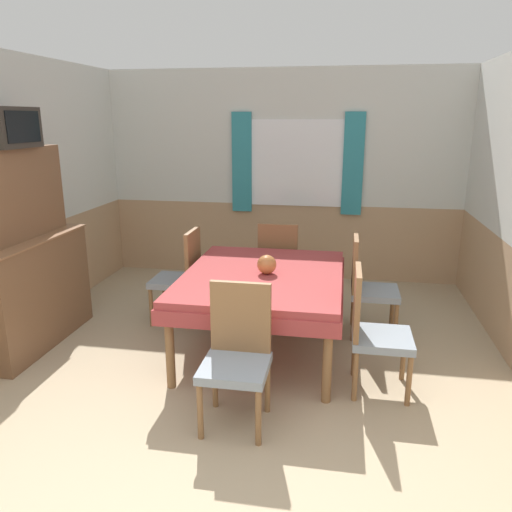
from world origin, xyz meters
TOP-DOWN VIEW (x-y plane):
  - wall_back at (0.01, 4.44)m, footprint 4.83×0.10m
  - wall_left at (-2.24, 2.21)m, footprint 0.05×4.82m
  - dining_table at (0.12, 2.22)m, footprint 1.38×1.71m
  - chair_left_far at (-0.79, 2.74)m, footprint 0.44×0.44m
  - chair_right_near at (1.04, 1.70)m, footprint 0.44×0.44m
  - chair_right_far at (1.04, 2.74)m, footprint 0.44×0.44m
  - chair_head_near at (0.12, 1.14)m, footprint 0.44×0.44m
  - chair_head_window at (0.12, 3.30)m, footprint 0.44×0.44m
  - sideboard at (-1.99, 2.00)m, footprint 0.46×1.34m
  - tv at (-1.98, 2.00)m, footprint 0.29×0.53m
  - vase at (0.16, 2.21)m, footprint 0.17×0.17m

SIDE VIEW (x-z plane):
  - chair_left_far at x=-0.79m, z-range 0.03..0.98m
  - chair_right_near at x=1.04m, z-range 0.03..0.98m
  - chair_right_far at x=1.04m, z-range 0.03..0.98m
  - chair_head_near at x=0.12m, z-range 0.03..0.98m
  - chair_head_window at x=0.12m, z-range 0.03..0.98m
  - dining_table at x=0.12m, z-range 0.26..0.98m
  - sideboard at x=-1.99m, z-range -0.14..1.63m
  - vase at x=0.16m, z-range 0.72..0.89m
  - wall_left at x=-2.24m, z-range 0.00..2.60m
  - wall_back at x=0.01m, z-range 0.01..2.61m
  - tv at x=-1.98m, z-range 1.77..2.10m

